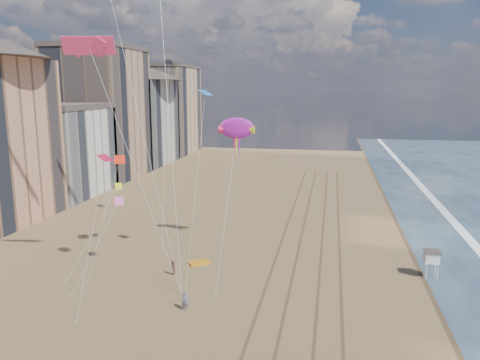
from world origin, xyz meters
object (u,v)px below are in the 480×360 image
(show_kite, at_px, (237,128))
(kite_flyer_b, at_px, (173,268))
(grounded_kite, at_px, (199,263))
(kite_flyer_a, at_px, (185,301))
(lifeguard_stand, at_px, (432,257))

(show_kite, xyz_separation_m, kite_flyer_b, (-4.92, -9.81, -14.12))
(grounded_kite, xyz_separation_m, kite_flyer_b, (-1.75, -3.92, 0.74))
(grounded_kite, distance_m, kite_flyer_a, 11.48)
(grounded_kite, bearing_deg, lifeguard_stand, -33.99)
(grounded_kite, relative_size, kite_flyer_b, 1.33)
(lifeguard_stand, bearing_deg, grounded_kite, -178.19)
(grounded_kite, xyz_separation_m, show_kite, (3.18, 5.90, 14.86))
(grounded_kite, bearing_deg, kite_flyer_a, -115.92)
(lifeguard_stand, height_order, kite_flyer_b, lifeguard_stand)
(kite_flyer_b, bearing_deg, grounded_kite, 111.06)
(lifeguard_stand, height_order, show_kite, show_kite)
(grounded_kite, xyz_separation_m, kite_flyer_a, (1.97, -11.29, 0.77))
(show_kite, bearing_deg, kite_flyer_b, -116.65)
(lifeguard_stand, relative_size, kite_flyer_a, 1.66)
(show_kite, distance_m, kite_flyer_b, 17.89)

